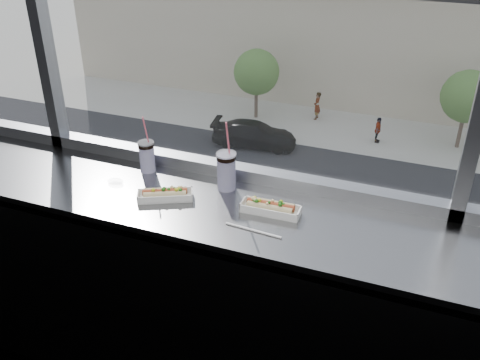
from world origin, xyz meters
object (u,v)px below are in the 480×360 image
(wrapper, at_px, (115,181))
(pedestrian_b, at_px, (378,128))
(tree_left, at_px, (257,72))
(soda_cup_right, at_px, (226,169))
(car_near_a, at_px, (55,170))
(tree_center, at_px, (468,97))
(loose_straw, at_px, (253,230))
(car_near_c, at_px, (436,250))
(hotdog_tray_left, at_px, (165,194))
(hotdog_tray_right, at_px, (271,208))
(soda_cup_left, at_px, (147,155))
(pedestrian_a, at_px, (317,103))
(car_far_a, at_px, (254,130))
(car_near_b, at_px, (224,204))

(wrapper, relative_size, pedestrian_b, 0.05)
(pedestrian_b, bearing_deg, tree_left, 82.69)
(soda_cup_right, height_order, car_near_a, soda_cup_right)
(car_near_a, bearing_deg, tree_center, -55.22)
(loose_straw, height_order, car_near_c, loose_straw)
(tree_left, height_order, tree_center, tree_center)
(hotdog_tray_left, height_order, car_near_a, hotdog_tray_left)
(hotdog_tray_right, bearing_deg, pedestrian_b, 92.74)
(car_near_a, bearing_deg, soda_cup_left, -134.65)
(soda_cup_left, xyz_separation_m, tree_left, (-9.33, 28.10, -9.18))
(pedestrian_a, xyz_separation_m, tree_center, (8.49, -1.11, 1.96))
(soda_cup_right, height_order, tree_center, soda_cup_right)
(tree_center, bearing_deg, car_far_a, -159.76)
(loose_straw, distance_m, pedestrian_a, 32.12)
(car_near_c, bearing_deg, pedestrian_a, 31.20)
(hotdog_tray_right, distance_m, wrapper, 0.76)
(pedestrian_b, height_order, pedestrian_a, pedestrian_a)
(soda_cup_left, xyz_separation_m, car_near_a, (-15.45, 16.10, -11.19))
(hotdog_tray_left, distance_m, car_near_a, 25.20)
(loose_straw, distance_m, tree_left, 31.45)
(soda_cup_left, bearing_deg, soda_cup_right, -2.46)
(car_near_b, xyz_separation_m, car_near_c, (8.77, 0.00, -0.06))
(soda_cup_right, height_order, wrapper, soda_cup_right)
(soda_cup_left, bearing_deg, tree_center, 84.22)
(hotdog_tray_left, height_order, car_far_a, hotdog_tray_left)
(pedestrian_b, height_order, tree_left, tree_left)
(soda_cup_left, bearing_deg, pedestrian_b, 93.25)
(hotdog_tray_left, xyz_separation_m, hotdog_tray_right, (0.47, 0.06, 0.00))
(car_near_b, distance_m, tree_left, 12.48)
(car_near_b, bearing_deg, wrapper, -161.94)
(soda_cup_left, relative_size, car_near_b, 0.05)
(hotdog_tray_left, bearing_deg, pedestrian_b, 67.27)
(hotdog_tray_left, relative_size, wrapper, 2.85)
(tree_left, bearing_deg, hotdog_tray_right, -70.49)
(soda_cup_right, xyz_separation_m, car_near_c, (1.85, 16.12, -11.21))
(soda_cup_right, bearing_deg, pedestrian_a, 101.73)
(tree_left, bearing_deg, hotdog_tray_left, -71.38)
(hotdog_tray_left, relative_size, car_far_a, 0.05)
(soda_cup_left, bearing_deg, car_near_a, 133.82)
(car_near_c, distance_m, pedestrian_a, 15.32)
(car_near_a, relative_size, car_near_b, 0.94)
(pedestrian_b, bearing_deg, tree_center, -77.15)
(car_far_a, bearing_deg, soda_cup_right, -168.69)
(car_near_c, height_order, pedestrian_a, pedestrian_a)
(soda_cup_right, bearing_deg, car_near_a, 134.56)
(wrapper, distance_m, tree_center, 29.82)
(soda_cup_left, height_order, pedestrian_b, soda_cup_left)
(hotdog_tray_left, height_order, soda_cup_left, soda_cup_left)
(car_near_a, distance_m, pedestrian_b, 17.74)
(wrapper, relative_size, car_near_c, 0.02)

